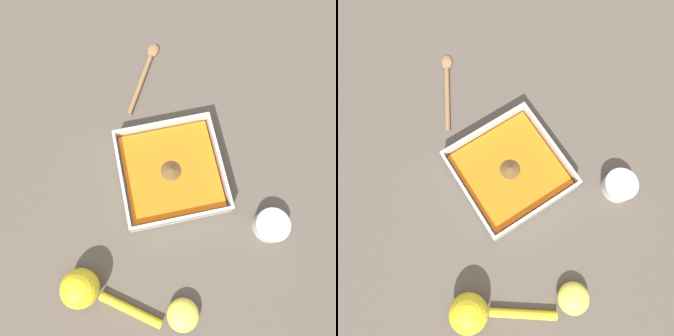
% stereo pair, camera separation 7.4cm
% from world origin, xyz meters
% --- Properties ---
extents(ground_plane, '(4.00, 4.00, 0.00)m').
position_xyz_m(ground_plane, '(0.00, 0.00, 0.00)').
color(ground_plane, brown).
extents(square_dish, '(0.23, 0.23, 0.05)m').
position_xyz_m(square_dish, '(0.01, 0.02, 0.02)').
color(square_dish, silver).
rests_on(square_dish, ground_plane).
extents(spice_bowl, '(0.07, 0.07, 0.04)m').
position_xyz_m(spice_bowl, '(0.20, -0.14, 0.02)').
color(spice_bowl, silver).
rests_on(spice_bowl, ground_plane).
extents(lemon_squeezer, '(0.19, 0.15, 0.08)m').
position_xyz_m(lemon_squeezer, '(-0.21, -0.19, 0.04)').
color(lemon_squeezer, yellow).
rests_on(lemon_squeezer, ground_plane).
extents(lemon_half, '(0.07, 0.07, 0.04)m').
position_xyz_m(lemon_half, '(-0.03, -0.28, 0.02)').
color(lemon_half, '#EFDB4C').
rests_on(lemon_half, ground_plane).
extents(wooden_spoon, '(0.12, 0.19, 0.01)m').
position_xyz_m(wooden_spoon, '(0.00, 0.29, 0.01)').
color(wooden_spoon, olive).
rests_on(wooden_spoon, ground_plane).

